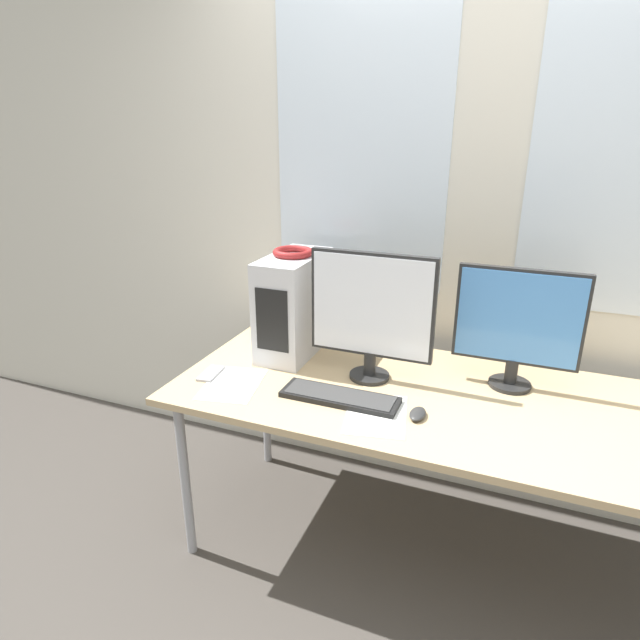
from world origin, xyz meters
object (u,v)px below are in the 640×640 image
mouse (418,414)px  monitor_right_near (518,324)px  keyboard (340,397)px  cell_phone (211,373)px  monitor_main (372,312)px  headphones (293,252)px  pc_tower (294,305)px

mouse → monitor_right_near: bearing=52.3°
keyboard → cell_phone: keyboard is taller
monitor_main → cell_phone: size_ratio=3.47×
keyboard → mouse: size_ratio=4.46×
monitor_main → cell_phone: monitor_main is taller
headphones → mouse: headphones is taller
monitor_right_near → keyboard: (-0.58, -0.35, -0.25)m
monitor_right_near → keyboard: 0.72m
monitor_main → pc_tower: bearing=161.3°
monitor_main → mouse: 0.43m
cell_phone → keyboard: bearing=-7.5°
pc_tower → mouse: (0.64, -0.36, -0.21)m
monitor_main → mouse: bearing=-43.0°
headphones → pc_tower: bearing=-90.0°
pc_tower → monitor_main: bearing=-18.7°
headphones → monitor_main: size_ratio=0.33×
pc_tower → headphones: (0.00, 0.00, 0.23)m
cell_phone → headphones: bearing=50.6°
pc_tower → mouse: 0.77m
monitor_right_near → cell_phone: size_ratio=3.19×
cell_phone → pc_tower: bearing=50.5°
monitor_right_near → cell_phone: monitor_right_near is taller
pc_tower → headphones: headphones is taller
monitor_right_near → keyboard: monitor_right_near is taller
monitor_main → monitor_right_near: monitor_main is taller
monitor_right_near → cell_phone: (-1.14, -0.35, -0.26)m
pc_tower → cell_phone: 0.47m
monitor_right_near → mouse: 0.53m
headphones → mouse: 0.86m
monitor_main → keyboard: monitor_main is taller
headphones → cell_phone: size_ratio=1.16×
pc_tower → headphones: 0.23m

